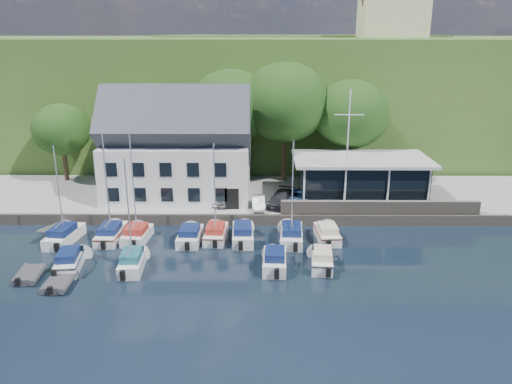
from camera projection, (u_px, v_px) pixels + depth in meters
ground at (244, 283)px, 34.90m from camera, size 180.00×180.00×0.00m
quay at (249, 197)px, 51.42m from camera, size 60.00×13.00×1.00m
quay_face at (248, 220)px, 45.23m from camera, size 60.00×0.30×1.00m
hillside at (254, 83)px, 91.53m from camera, size 160.00×75.00×16.00m
field_patch at (295, 36)px, 96.62m from camera, size 50.00×30.00×0.30m
farmhouse at (393, 10)px, 78.18m from camera, size 10.40×7.00×8.20m
harbor_building at (178, 154)px, 49.03m from camera, size 14.40×8.20×8.70m
club_pavilion at (360, 178)px, 49.14m from camera, size 13.20×7.20×4.10m
seawall at (380, 207)px, 45.20m from camera, size 18.00×0.50×1.20m
gangway at (59, 233)px, 43.58m from camera, size 1.20×6.00×1.40m
car_silver at (223, 199)px, 47.59m from camera, size 2.11×3.56×1.13m
car_white at (258, 202)px, 46.63m from camera, size 1.31×3.43×1.12m
car_dgrey at (281, 199)px, 47.42m from camera, size 3.11×4.84×1.30m
car_blue at (299, 197)px, 47.67m from camera, size 2.51×4.18×1.34m
flagpole at (347, 151)px, 44.94m from camera, size 2.64×0.20×11.00m
tree_0 at (63, 143)px, 54.44m from camera, size 6.23×6.23×8.51m
tree_1 at (151, 132)px, 54.65m from camera, size 7.82×7.82×10.68m
tree_2 at (231, 126)px, 54.24m from camera, size 8.87×8.87×12.12m
tree_3 at (284, 123)px, 53.74m from camera, size 9.43×9.43×12.89m
tree_4 at (350, 132)px, 53.53m from camera, size 8.13×8.13×11.11m
boat_r1_0 at (59, 190)px, 40.31m from camera, size 2.70×6.61×9.17m
boat_r1_1 at (107, 192)px, 40.96m from camera, size 2.06×6.38×8.44m
boat_r1_2 at (134, 193)px, 40.73m from camera, size 2.45×5.39×8.45m
boat_r1_3 at (190, 234)px, 41.56m from camera, size 2.13×5.67×1.38m
boat_r1_4 at (215, 192)px, 41.00m from camera, size 2.14×5.81×8.34m
boat_r1_5 at (243, 232)px, 41.80m from camera, size 2.11×6.41×1.53m
boat_r1_6 at (292, 188)px, 40.47m from camera, size 2.43×6.80×9.27m
boat_r1_7 at (327, 232)px, 42.03m from camera, size 2.25×5.72×1.37m
boat_r2_0 at (70, 259)px, 36.86m from camera, size 2.51×6.03×1.49m
boat_r2_1 at (128, 211)px, 35.62m from camera, size 2.11×5.94×9.09m
boat_r2_3 at (275, 258)px, 36.85m from camera, size 2.10×5.57×1.55m
boat_r2_4 at (322, 257)px, 37.15m from camera, size 2.19×5.61×1.44m
dinghy_0 at (29, 274)px, 35.44m from camera, size 2.10×3.16×0.70m
dinghy_1 at (59, 281)px, 34.32m from camera, size 1.88×3.09×0.71m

